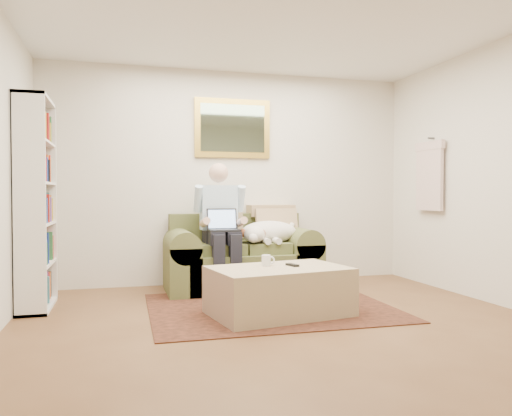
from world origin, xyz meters
name	(u,v)px	position (x,y,z in m)	size (l,w,h in m)	color
room_shell	(287,169)	(0.00, 0.35, 1.30)	(4.51, 5.00, 2.61)	brown
rug	(270,307)	(0.06, 1.02, 0.01)	(2.28, 1.82, 0.01)	black
sofa	(241,263)	(0.01, 2.03, 0.30)	(1.72, 0.87, 1.03)	brown
seated_man	(222,228)	(-0.24, 1.87, 0.72)	(0.57, 0.81, 1.44)	#8CB8D8
laptop	(223,225)	(-0.24, 1.81, 0.76)	(0.33, 0.26, 0.24)	black
sleeping_dog	(269,232)	(0.32, 1.94, 0.66)	(0.71, 0.44, 0.26)	white
ottoman	(279,291)	(0.05, 0.72, 0.22)	(1.19, 0.76, 0.43)	#CDC089
coffee_mug	(266,260)	(-0.04, 0.83, 0.48)	(0.08, 0.08, 0.10)	white
tv_remote	(292,265)	(0.19, 0.75, 0.44)	(0.05, 0.15, 0.02)	black
bookshelf	(36,204)	(-2.10, 1.60, 1.00)	(0.28, 0.80, 2.00)	white
wall_mirror	(233,128)	(0.01, 2.47, 1.90)	(0.94, 0.04, 0.72)	gold
hanging_shirt	(429,172)	(2.19, 1.60, 1.35)	(0.06, 0.52, 0.90)	beige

